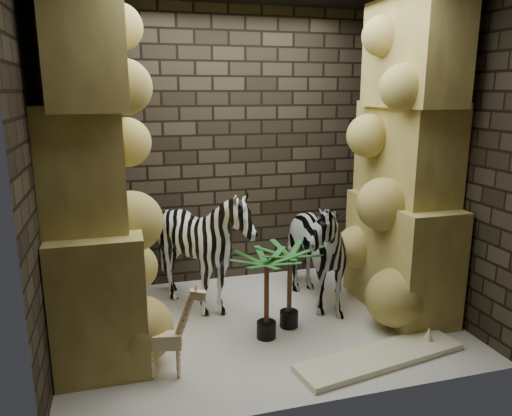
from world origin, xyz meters
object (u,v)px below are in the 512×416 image
object	(u,v)px
palm_back	(267,296)
giraffe_toy	(164,331)
palm_front	(289,287)
surfboard	(380,357)
zebra_left	(203,255)
zebra_right	(307,240)

from	to	relation	value
palm_back	giraffe_toy	bearing A→B (deg)	-158.04
palm_front	surfboard	size ratio (longest dim) A/B	0.53
giraffe_toy	palm_back	world-z (taller)	palm_back
surfboard	zebra_left	bearing A→B (deg)	122.51
zebra_right	palm_front	world-z (taller)	zebra_right
zebra_left	palm_back	world-z (taller)	zebra_left
surfboard	palm_front	bearing A→B (deg)	114.62
zebra_left	giraffe_toy	size ratio (longest dim) A/B	1.69
zebra_right	zebra_left	xyz separation A→B (m)	(-1.02, 0.13, -0.10)
palm_back	surfboard	distance (m)	1.05
palm_front	palm_back	size ratio (longest dim) A/B	1.00
zebra_right	palm_front	bearing A→B (deg)	-132.87
palm_front	palm_back	world-z (taller)	palm_front
palm_front	surfboard	xyz separation A→B (m)	(0.52, -0.75, -0.37)
palm_front	palm_back	xyz separation A→B (m)	(-0.26, -0.15, -0.00)
zebra_right	zebra_left	world-z (taller)	zebra_right
zebra_right	surfboard	bearing A→B (deg)	-86.34
palm_back	palm_front	bearing A→B (deg)	28.99
zebra_right	palm_front	size ratio (longest dim) A/B	1.74
zebra_left	surfboard	distance (m)	1.87
zebra_right	giraffe_toy	size ratio (longest dim) A/B	1.80
zebra_left	palm_front	size ratio (longest dim) A/B	1.63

